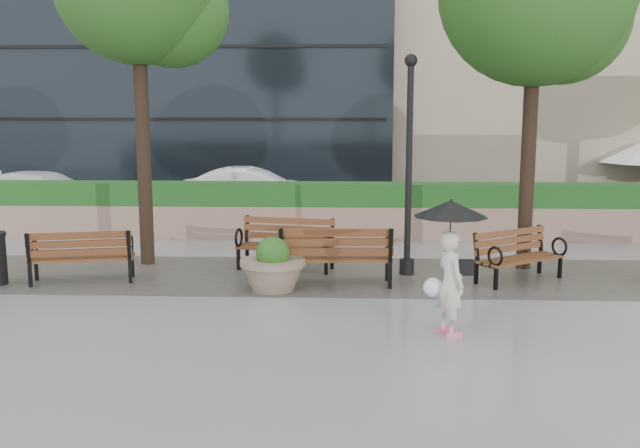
{
  "coord_description": "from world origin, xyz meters",
  "views": [
    {
      "loc": [
        -0.68,
        -10.18,
        3.18
      ],
      "look_at": [
        -1.18,
        2.4,
        1.1
      ],
      "focal_mm": 40.0,
      "sensor_mm": 36.0,
      "label": 1
    }
  ],
  "objects_px": {
    "bench_3": "(519,267)",
    "planter_left": "(273,270)",
    "bench_0": "(83,267)",
    "car_right": "(252,192)",
    "bench_2": "(336,268)",
    "lamppost": "(409,180)",
    "pedestrian": "(450,254)",
    "car_left": "(45,195)",
    "bench_1": "(285,255)"
  },
  "relations": [
    {
      "from": "car_left",
      "to": "car_right",
      "type": "xyz_separation_m",
      "value": [
        5.96,
        0.45,
        0.05
      ]
    },
    {
      "from": "pedestrian",
      "to": "planter_left",
      "type": "bearing_deg",
      "value": 28.11
    },
    {
      "from": "lamppost",
      "to": "car_left",
      "type": "distance_m",
      "value": 12.01
    },
    {
      "from": "pedestrian",
      "to": "bench_0",
      "type": "bearing_deg",
      "value": 44.5
    },
    {
      "from": "bench_0",
      "to": "bench_3",
      "type": "distance_m",
      "value": 7.98
    },
    {
      "from": "bench_0",
      "to": "car_right",
      "type": "distance_m",
      "value": 8.28
    },
    {
      "from": "planter_left",
      "to": "car_right",
      "type": "bearing_deg",
      "value": 99.96
    },
    {
      "from": "lamppost",
      "to": "car_left",
      "type": "bearing_deg",
      "value": 145.74
    },
    {
      "from": "bench_3",
      "to": "bench_1",
      "type": "bearing_deg",
      "value": 135.88
    },
    {
      "from": "car_left",
      "to": "bench_0",
      "type": "bearing_deg",
      "value": -142.44
    },
    {
      "from": "bench_3",
      "to": "car_right",
      "type": "bearing_deg",
      "value": 93.92
    },
    {
      "from": "car_right",
      "to": "pedestrian",
      "type": "distance_m",
      "value": 11.58
    },
    {
      "from": "bench_1",
      "to": "bench_2",
      "type": "xyz_separation_m",
      "value": [
        1.01,
        -1.2,
        0.02
      ]
    },
    {
      "from": "bench_3",
      "to": "planter_left",
      "type": "xyz_separation_m",
      "value": [
        -4.44,
        -0.84,
        0.1
      ]
    },
    {
      "from": "bench_2",
      "to": "planter_left",
      "type": "bearing_deg",
      "value": 19.17
    },
    {
      "from": "bench_3",
      "to": "car_left",
      "type": "bearing_deg",
      "value": 114.93
    },
    {
      "from": "bench_2",
      "to": "lamppost",
      "type": "xyz_separation_m",
      "value": [
        1.35,
        0.88,
        1.5
      ]
    },
    {
      "from": "pedestrian",
      "to": "bench_1",
      "type": "bearing_deg",
      "value": 12.29
    },
    {
      "from": "bench_3",
      "to": "pedestrian",
      "type": "distance_m",
      "value": 3.68
    },
    {
      "from": "bench_2",
      "to": "bench_0",
      "type": "bearing_deg",
      "value": -2.7
    },
    {
      "from": "lamppost",
      "to": "car_right",
      "type": "xyz_separation_m",
      "value": [
        -3.92,
        7.17,
        -1.11
      ]
    },
    {
      "from": "planter_left",
      "to": "pedestrian",
      "type": "distance_m",
      "value": 3.65
    },
    {
      "from": "lamppost",
      "to": "bench_3",
      "type": "bearing_deg",
      "value": -13.01
    },
    {
      "from": "lamppost",
      "to": "car_right",
      "type": "distance_m",
      "value": 8.25
    },
    {
      "from": "bench_1",
      "to": "car_right",
      "type": "height_order",
      "value": "car_right"
    },
    {
      "from": "car_right",
      "to": "lamppost",
      "type": "bearing_deg",
      "value": -151.84
    },
    {
      "from": "bench_0",
      "to": "bench_2",
      "type": "relative_size",
      "value": 0.94
    },
    {
      "from": "car_left",
      "to": "pedestrian",
      "type": "relative_size",
      "value": 2.4
    },
    {
      "from": "bench_3",
      "to": "pedestrian",
      "type": "height_order",
      "value": "pedestrian"
    },
    {
      "from": "bench_3",
      "to": "pedestrian",
      "type": "bearing_deg",
      "value": -152.5
    },
    {
      "from": "bench_0",
      "to": "planter_left",
      "type": "height_order",
      "value": "bench_0"
    },
    {
      "from": "car_right",
      "to": "bench_3",
      "type": "bearing_deg",
      "value": -142.68
    },
    {
      "from": "car_left",
      "to": "bench_2",
      "type": "bearing_deg",
      "value": -121.46
    },
    {
      "from": "bench_0",
      "to": "planter_left",
      "type": "distance_m",
      "value": 3.57
    },
    {
      "from": "bench_3",
      "to": "planter_left",
      "type": "height_order",
      "value": "planter_left"
    },
    {
      "from": "bench_2",
      "to": "car_right",
      "type": "bearing_deg",
      "value": -74.52
    },
    {
      "from": "bench_0",
      "to": "car_left",
      "type": "relative_size",
      "value": 0.42
    },
    {
      "from": "bench_2",
      "to": "pedestrian",
      "type": "height_order",
      "value": "pedestrian"
    },
    {
      "from": "planter_left",
      "to": "car_right",
      "type": "distance_m",
      "value": 8.61
    },
    {
      "from": "lamppost",
      "to": "pedestrian",
      "type": "height_order",
      "value": "lamppost"
    },
    {
      "from": "bench_2",
      "to": "bench_3",
      "type": "relative_size",
      "value": 1.12
    },
    {
      "from": "planter_left",
      "to": "car_left",
      "type": "distance_m",
      "value": 10.95
    },
    {
      "from": "bench_0",
      "to": "planter_left",
      "type": "bearing_deg",
      "value": 160.56
    },
    {
      "from": "bench_0",
      "to": "bench_2",
      "type": "bearing_deg",
      "value": 167.53
    },
    {
      "from": "bench_3",
      "to": "pedestrian",
      "type": "xyz_separation_m",
      "value": [
        -1.71,
        -3.14,
        0.88
      ]
    },
    {
      "from": "bench_3",
      "to": "bench_2",
      "type": "bearing_deg",
      "value": 153.15
    },
    {
      "from": "bench_2",
      "to": "pedestrian",
      "type": "distance_m",
      "value": 3.29
    },
    {
      "from": "bench_1",
      "to": "lamppost",
      "type": "distance_m",
      "value": 2.82
    },
    {
      "from": "bench_1",
      "to": "pedestrian",
      "type": "xyz_separation_m",
      "value": [
        2.65,
        -3.93,
        0.86
      ]
    },
    {
      "from": "planter_left",
      "to": "car_right",
      "type": "height_order",
      "value": "car_right"
    }
  ]
}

